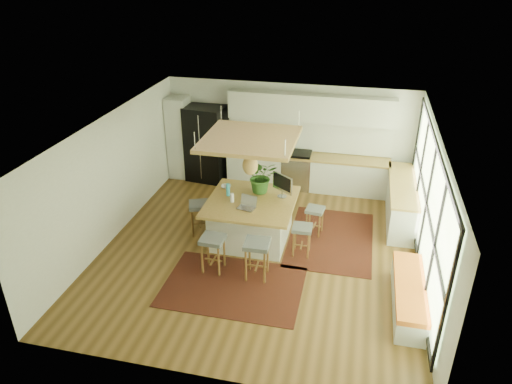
% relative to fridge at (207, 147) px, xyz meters
% --- Properties ---
extents(floor, '(7.00, 7.00, 0.00)m').
position_rel_fridge_xyz_m(floor, '(2.18, -3.17, -0.93)').
color(floor, '#503717').
rests_on(floor, ground).
extents(ceiling, '(7.00, 7.00, 0.00)m').
position_rel_fridge_xyz_m(ceiling, '(2.18, -3.17, 1.78)').
color(ceiling, white).
rests_on(ceiling, ground).
extents(wall_back, '(6.50, 0.00, 6.50)m').
position_rel_fridge_xyz_m(wall_back, '(2.18, 0.33, 0.42)').
color(wall_back, silver).
rests_on(wall_back, ground).
extents(wall_front, '(6.50, 0.00, 6.50)m').
position_rel_fridge_xyz_m(wall_front, '(2.18, -6.67, 0.42)').
color(wall_front, silver).
rests_on(wall_front, ground).
extents(wall_left, '(0.00, 7.00, 7.00)m').
position_rel_fridge_xyz_m(wall_left, '(-1.07, -3.17, 0.42)').
color(wall_left, silver).
rests_on(wall_left, ground).
extents(wall_right, '(0.00, 7.00, 7.00)m').
position_rel_fridge_xyz_m(wall_right, '(5.43, -3.17, 0.42)').
color(wall_right, silver).
rests_on(wall_right, ground).
extents(window_wall, '(0.10, 6.20, 2.60)m').
position_rel_fridge_xyz_m(window_wall, '(5.40, -3.17, 0.47)').
color(window_wall, black).
rests_on(window_wall, wall_right).
extents(pantry, '(0.55, 0.60, 2.25)m').
position_rel_fridge_xyz_m(pantry, '(-0.77, 0.01, 0.20)').
color(pantry, beige).
rests_on(pantry, floor).
extents(back_counter_base, '(4.20, 0.60, 0.88)m').
position_rel_fridge_xyz_m(back_counter_base, '(2.73, 0.01, -0.49)').
color(back_counter_base, beige).
rests_on(back_counter_base, floor).
extents(back_counter_top, '(4.24, 0.64, 0.05)m').
position_rel_fridge_xyz_m(back_counter_top, '(2.73, 0.01, -0.03)').
color(back_counter_top, olive).
rests_on(back_counter_top, back_counter_base).
extents(backsplash, '(4.20, 0.02, 0.80)m').
position_rel_fridge_xyz_m(backsplash, '(2.73, 0.31, 0.43)').
color(backsplash, white).
rests_on(backsplash, wall_back).
extents(upper_cabinets, '(4.20, 0.34, 0.70)m').
position_rel_fridge_xyz_m(upper_cabinets, '(2.73, 0.15, 1.22)').
color(upper_cabinets, beige).
rests_on(upper_cabinets, wall_back).
extents(range, '(0.76, 0.62, 1.00)m').
position_rel_fridge_xyz_m(range, '(2.48, 0.01, -0.43)').
color(range, '#A5A5AA').
rests_on(range, floor).
extents(right_counter_base, '(0.60, 2.50, 0.88)m').
position_rel_fridge_xyz_m(right_counter_base, '(5.11, -1.17, -0.49)').
color(right_counter_base, beige).
rests_on(right_counter_base, floor).
extents(right_counter_top, '(0.64, 2.54, 0.05)m').
position_rel_fridge_xyz_m(right_counter_top, '(5.11, -1.17, -0.03)').
color(right_counter_top, olive).
rests_on(right_counter_top, right_counter_base).
extents(window_bench, '(0.52, 2.00, 0.50)m').
position_rel_fridge_xyz_m(window_bench, '(5.13, -4.37, -0.68)').
color(window_bench, beige).
rests_on(window_bench, floor).
extents(ceiling_panel, '(1.86, 1.86, 0.80)m').
position_rel_fridge_xyz_m(ceiling_panel, '(1.88, -2.77, 1.12)').
color(ceiling_panel, olive).
rests_on(ceiling_panel, ceiling).
extents(rug_near, '(2.60, 1.80, 0.01)m').
position_rel_fridge_xyz_m(rug_near, '(1.96, -4.51, -0.92)').
color(rug_near, black).
rests_on(rug_near, floor).
extents(rug_right, '(1.80, 2.60, 0.01)m').
position_rel_fridge_xyz_m(rug_right, '(3.61, -2.42, -0.92)').
color(rug_right, black).
rests_on(rug_right, floor).
extents(fridge, '(1.11, 0.92, 2.06)m').
position_rel_fridge_xyz_m(fridge, '(0.00, 0.00, 0.00)').
color(fridge, black).
rests_on(fridge, floor).
extents(island, '(1.85, 1.85, 0.93)m').
position_rel_fridge_xyz_m(island, '(1.90, -2.76, -0.46)').
color(island, olive).
rests_on(island, floor).
extents(stool_near_left, '(0.46, 0.46, 0.75)m').
position_rel_fridge_xyz_m(stool_near_left, '(1.44, -4.08, -0.57)').
color(stool_near_left, '#4C5254').
rests_on(stool_near_left, floor).
extents(stool_near_right, '(0.49, 0.49, 0.80)m').
position_rel_fridge_xyz_m(stool_near_right, '(2.33, -4.10, -0.57)').
color(stool_near_right, '#4C5254').
rests_on(stool_near_right, floor).
extents(stool_right_front, '(0.40, 0.40, 0.67)m').
position_rel_fridge_xyz_m(stool_right_front, '(3.06, -3.14, -0.57)').
color(stool_right_front, '#4C5254').
rests_on(stool_right_front, floor).
extents(stool_right_back, '(0.43, 0.43, 0.64)m').
position_rel_fridge_xyz_m(stool_right_back, '(3.22, -2.26, -0.57)').
color(stool_right_back, '#4C5254').
rests_on(stool_right_back, floor).
extents(stool_left_side, '(0.57, 0.57, 0.74)m').
position_rel_fridge_xyz_m(stool_left_side, '(0.73, -2.80, -0.57)').
color(stool_left_side, '#4C5254').
rests_on(stool_left_side, floor).
extents(laptop, '(0.44, 0.45, 0.27)m').
position_rel_fridge_xyz_m(laptop, '(1.88, -3.13, 0.12)').
color(laptop, '#A5A5AA').
rests_on(laptop, island).
extents(monitor, '(0.58, 0.50, 0.53)m').
position_rel_fridge_xyz_m(monitor, '(2.50, -2.44, 0.26)').
color(monitor, '#A5A5AA').
rests_on(monitor, island).
extents(microwave, '(0.58, 0.39, 0.36)m').
position_rel_fridge_xyz_m(microwave, '(1.10, -0.04, 0.18)').
color(microwave, '#A5A5AA').
rests_on(microwave, back_counter_top).
extents(island_plant, '(0.89, 0.94, 0.58)m').
position_rel_fridge_xyz_m(island_plant, '(2.01, -2.30, 0.30)').
color(island_plant, '#1E4C19').
rests_on(island_plant, island).
extents(island_bowl, '(0.27, 0.27, 0.06)m').
position_rel_fridge_xyz_m(island_bowl, '(1.21, -2.29, 0.03)').
color(island_bowl, white).
rests_on(island_bowl, island).
extents(island_bottle_0, '(0.07, 0.07, 0.19)m').
position_rel_fridge_xyz_m(island_bottle_0, '(1.35, -2.66, 0.10)').
color(island_bottle_0, '#36B1DA').
rests_on(island_bottle_0, island).
extents(island_bottle_1, '(0.07, 0.07, 0.19)m').
position_rel_fridge_xyz_m(island_bottle_1, '(1.50, -2.91, 0.10)').
color(island_bottle_1, white).
rests_on(island_bottle_1, island).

